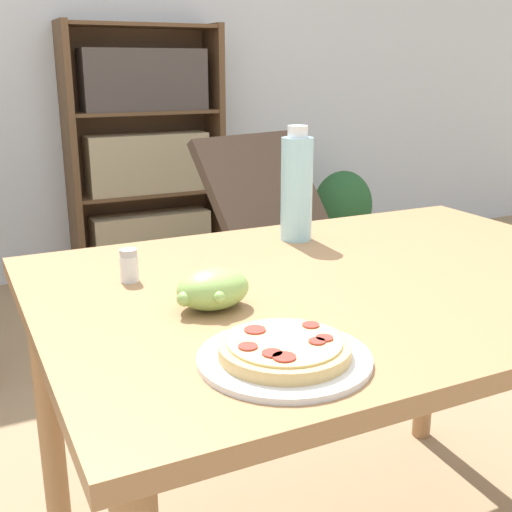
{
  "coord_description": "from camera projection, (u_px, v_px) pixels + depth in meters",
  "views": [
    {
      "loc": [
        -0.62,
        -1.14,
        1.2
      ],
      "look_at": [
        -0.08,
        -0.03,
        0.84
      ],
      "focal_mm": 45.0,
      "sensor_mm": 36.0,
      "label": 1
    }
  ],
  "objects": [
    {
      "name": "wall_back",
      "position": [
        54.0,
        46.0,
        3.47
      ],
      "size": [
        8.0,
        0.05,
        2.6
      ],
      "color": "silver",
      "rests_on": "ground_plane"
    },
    {
      "name": "bookshelf",
      "position": [
        147.0,
        160.0,
        3.7
      ],
      "size": [
        0.89,
        0.27,
        1.43
      ],
      "color": "brown",
      "rests_on": "ground_plane"
    },
    {
      "name": "lounge_chair_far",
      "position": [
        290.0,
        266.0,
        3.04
      ],
      "size": [
        0.78,
        0.89,
        0.88
      ],
      "rotation": [
        0.0,
        0.0,
        0.26
      ],
      "color": "slate",
      "rests_on": "ground_plane"
    },
    {
      "name": "pizza_on_plate",
      "position": [
        284.0,
        353.0,
        0.96
      ],
      "size": [
        0.26,
        0.26,
        0.04
      ],
      "color": "white",
      "rests_on": "dining_table"
    },
    {
      "name": "salt_shaker",
      "position": [
        129.0,
        266.0,
        1.31
      ],
      "size": [
        0.04,
        0.04,
        0.07
      ],
      "color": "white",
      "rests_on": "dining_table"
    },
    {
      "name": "drink_bottle",
      "position": [
        297.0,
        187.0,
        1.6
      ],
      "size": [
        0.08,
        0.08,
        0.29
      ],
      "color": "#A3DBEA",
      "rests_on": "dining_table"
    },
    {
      "name": "grape_bunch",
      "position": [
        213.0,
        289.0,
        1.16
      ],
      "size": [
        0.14,
        0.12,
        0.08
      ],
      "color": "#93BC5B",
      "rests_on": "dining_table"
    },
    {
      "name": "dining_table",
      "position": [
        351.0,
        318.0,
        1.38
      ],
      "size": [
        1.31,
        0.93,
        0.78
      ],
      "color": "#A37549",
      "rests_on": "ground_plane"
    },
    {
      "name": "potted_plant_floor",
      "position": [
        342.0,
        213.0,
        4.04
      ],
      "size": [
        0.38,
        0.33,
        0.57
      ],
      "color": "#70665B",
      "rests_on": "ground_plane"
    }
  ]
}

